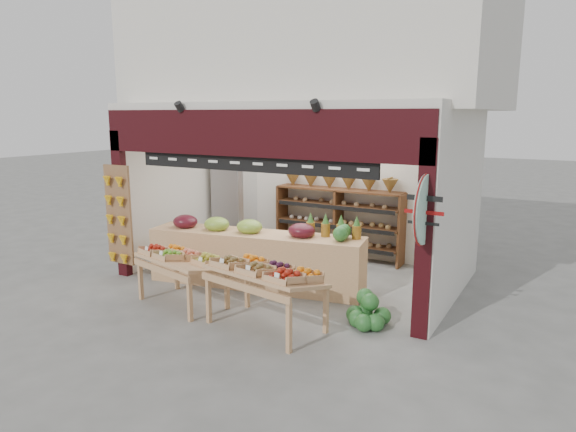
{
  "coord_description": "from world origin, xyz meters",
  "views": [
    {
      "loc": [
        4.38,
        -7.51,
        2.93
      ],
      "look_at": [
        0.24,
        -0.2,
        1.26
      ],
      "focal_mm": 32.0,
      "sensor_mm": 36.0,
      "label": 1
    }
  ],
  "objects_px": {
    "display_table_left": "(179,258)",
    "back_shelving": "(339,205)",
    "refrigerator": "(235,203)",
    "display_table_right": "(266,272)",
    "cardboard_stack": "(241,256)",
    "watermelon_pile": "(367,313)",
    "mid_counter": "(255,257)"
  },
  "relations": [
    {
      "from": "mid_counter",
      "to": "display_table_left",
      "type": "distance_m",
      "value": 1.4
    },
    {
      "from": "display_table_left",
      "to": "back_shelving",
      "type": "bearing_deg",
      "value": 72.92
    },
    {
      "from": "mid_counter",
      "to": "display_table_left",
      "type": "xyz_separation_m",
      "value": [
        -0.58,
        -1.26,
        0.2
      ]
    },
    {
      "from": "display_table_right",
      "to": "watermelon_pile",
      "type": "relative_size",
      "value": 2.76
    },
    {
      "from": "cardboard_stack",
      "to": "display_table_left",
      "type": "xyz_separation_m",
      "value": [
        0.18,
        -1.93,
        0.46
      ]
    },
    {
      "from": "back_shelving",
      "to": "cardboard_stack",
      "type": "distance_m",
      "value": 2.27
    },
    {
      "from": "cardboard_stack",
      "to": "display_table_right",
      "type": "xyz_separation_m",
      "value": [
        1.89,
        -2.12,
        0.55
      ]
    },
    {
      "from": "back_shelving",
      "to": "watermelon_pile",
      "type": "relative_size",
      "value": 4.32
    },
    {
      "from": "refrigerator",
      "to": "display_table_right",
      "type": "relative_size",
      "value": 1.13
    },
    {
      "from": "refrigerator",
      "to": "display_table_right",
      "type": "xyz_separation_m",
      "value": [
        3.04,
        -3.58,
        -0.18
      ]
    },
    {
      "from": "back_shelving",
      "to": "display_table_right",
      "type": "relative_size",
      "value": 1.57
    },
    {
      "from": "display_table_left",
      "to": "refrigerator",
      "type": "bearing_deg",
      "value": 111.42
    },
    {
      "from": "display_table_left",
      "to": "cardboard_stack",
      "type": "bearing_deg",
      "value": 95.26
    },
    {
      "from": "back_shelving",
      "to": "refrigerator",
      "type": "bearing_deg",
      "value": -175.21
    },
    {
      "from": "cardboard_stack",
      "to": "watermelon_pile",
      "type": "bearing_deg",
      "value": -23.7
    },
    {
      "from": "watermelon_pile",
      "to": "mid_counter",
      "type": "bearing_deg",
      "value": 163.68
    },
    {
      "from": "display_table_right",
      "to": "watermelon_pile",
      "type": "xyz_separation_m",
      "value": [
        1.19,
        0.77,
        -0.62
      ]
    },
    {
      "from": "watermelon_pile",
      "to": "display_table_right",
      "type": "bearing_deg",
      "value": -147.27
    },
    {
      "from": "mid_counter",
      "to": "display_table_left",
      "type": "bearing_deg",
      "value": -114.94
    },
    {
      "from": "cardboard_stack",
      "to": "watermelon_pile",
      "type": "height_order",
      "value": "cardboard_stack"
    },
    {
      "from": "cardboard_stack",
      "to": "display_table_right",
      "type": "distance_m",
      "value": 2.89
    },
    {
      "from": "cardboard_stack",
      "to": "display_table_right",
      "type": "bearing_deg",
      "value": -48.29
    },
    {
      "from": "back_shelving",
      "to": "mid_counter",
      "type": "relative_size",
      "value": 0.71
    },
    {
      "from": "mid_counter",
      "to": "cardboard_stack",
      "type": "bearing_deg",
      "value": 138.54
    },
    {
      "from": "display_table_left",
      "to": "display_table_right",
      "type": "distance_m",
      "value": 1.72
    },
    {
      "from": "back_shelving",
      "to": "mid_counter",
      "type": "height_order",
      "value": "back_shelving"
    },
    {
      "from": "mid_counter",
      "to": "watermelon_pile",
      "type": "xyz_separation_m",
      "value": [
        2.32,
        -0.68,
        -0.33
      ]
    },
    {
      "from": "back_shelving",
      "to": "watermelon_pile",
      "type": "xyz_separation_m",
      "value": [
        1.79,
        -3.02,
        -0.93
      ]
    },
    {
      "from": "watermelon_pile",
      "to": "back_shelving",
      "type": "bearing_deg",
      "value": 120.7
    },
    {
      "from": "refrigerator",
      "to": "display_table_left",
      "type": "distance_m",
      "value": 3.66
    },
    {
      "from": "mid_counter",
      "to": "display_table_right",
      "type": "bearing_deg",
      "value": -52.07
    },
    {
      "from": "back_shelving",
      "to": "refrigerator",
      "type": "height_order",
      "value": "refrigerator"
    }
  ]
}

